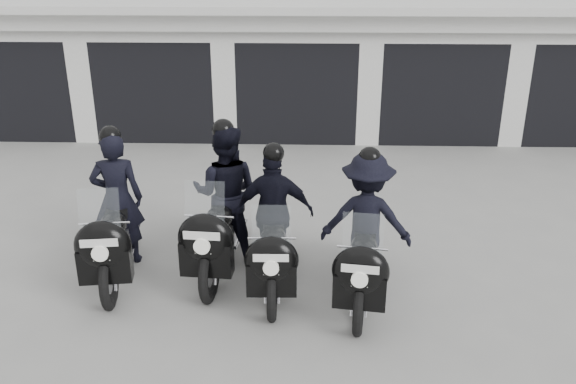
{
  "coord_description": "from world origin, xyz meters",
  "views": [
    {
      "loc": [
        0.23,
        -7.4,
        4.14
      ],
      "look_at": [
        -0.01,
        0.1,
        1.05
      ],
      "focal_mm": 38.0,
      "sensor_mm": 36.0,
      "label": 1
    }
  ],
  "objects_px": {
    "police_bike_a": "(115,218)",
    "police_bike_b": "(223,205)",
    "police_bike_c": "(274,224)",
    "police_bike_d": "(365,232)"
  },
  "relations": [
    {
      "from": "police_bike_a",
      "to": "police_bike_b",
      "type": "distance_m",
      "value": 1.42
    },
    {
      "from": "police_bike_a",
      "to": "police_bike_c",
      "type": "distance_m",
      "value": 2.09
    },
    {
      "from": "police_bike_c",
      "to": "police_bike_d",
      "type": "relative_size",
      "value": 0.99
    },
    {
      "from": "police_bike_d",
      "to": "police_bike_c",
      "type": "bearing_deg",
      "value": 176.82
    },
    {
      "from": "police_bike_a",
      "to": "police_bike_b",
      "type": "height_order",
      "value": "police_bike_b"
    },
    {
      "from": "police_bike_b",
      "to": "police_bike_d",
      "type": "relative_size",
      "value": 1.08
    },
    {
      "from": "police_bike_b",
      "to": "police_bike_d",
      "type": "xyz_separation_m",
      "value": [
        1.86,
        -0.67,
        -0.05
      ]
    },
    {
      "from": "police_bike_a",
      "to": "police_bike_c",
      "type": "height_order",
      "value": "police_bike_a"
    },
    {
      "from": "police_bike_b",
      "to": "police_bike_c",
      "type": "distance_m",
      "value": 0.84
    },
    {
      "from": "police_bike_a",
      "to": "police_bike_d",
      "type": "bearing_deg",
      "value": -13.83
    }
  ]
}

